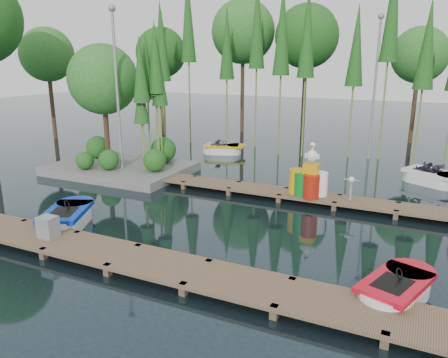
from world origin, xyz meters
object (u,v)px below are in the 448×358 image
at_px(boat_yellow_far, 223,149).
at_px(drum_cluster, 311,181).
at_px(boat_red, 396,291).
at_px(yellow_barrel, 297,181).
at_px(boat_blue, 67,218).
at_px(utility_cabinet, 48,227).
at_px(island, 115,103).

bearing_deg(boat_yellow_far, drum_cluster, -42.83).
bearing_deg(boat_red, drum_cluster, 140.02).
xyz_separation_m(boat_red, yellow_barrel, (-3.93, 5.82, 0.52)).
distance_m(boat_blue, drum_cluster, 8.43).
relative_size(boat_blue, boat_yellow_far, 1.11).
bearing_deg(utility_cabinet, boat_blue, 117.52).
bearing_deg(drum_cluster, boat_red, -59.18).
bearing_deg(yellow_barrel, utility_cabinet, -126.25).
xyz_separation_m(boat_blue, utility_cabinet, (0.75, -1.45, 0.35)).
xyz_separation_m(boat_red, boat_yellow_far, (-10.00, 12.13, 0.02)).
xyz_separation_m(utility_cabinet, drum_cluster, (5.69, 6.85, 0.28)).
relative_size(boat_blue, drum_cluster, 1.45).
relative_size(boat_red, drum_cluster, 1.32).
bearing_deg(boat_blue, drum_cluster, 15.76).
bearing_deg(yellow_barrel, island, 174.90).
bearing_deg(yellow_barrel, boat_yellow_far, 133.84).
bearing_deg(yellow_barrel, boat_red, -55.94).
xyz_separation_m(yellow_barrel, drum_cluster, (0.55, -0.15, 0.13)).
distance_m(island, yellow_barrel, 9.21).
xyz_separation_m(island, boat_blue, (2.96, -6.34, -2.93)).
height_order(yellow_barrel, drum_cluster, drum_cluster).
relative_size(yellow_barrel, drum_cluster, 0.46).
distance_m(boat_red, utility_cabinet, 9.15).
relative_size(boat_blue, yellow_barrel, 3.15).
height_order(island, drum_cluster, island).
relative_size(island, drum_cluster, 3.41).
height_order(boat_blue, drum_cluster, drum_cluster).
bearing_deg(yellow_barrel, boat_blue, -136.68).
xyz_separation_m(island, utility_cabinet, (3.72, -7.79, -2.58)).
bearing_deg(utility_cabinet, boat_yellow_far, 94.01).
relative_size(utility_cabinet, yellow_barrel, 0.66).
height_order(utility_cabinet, yellow_barrel, yellow_barrel).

